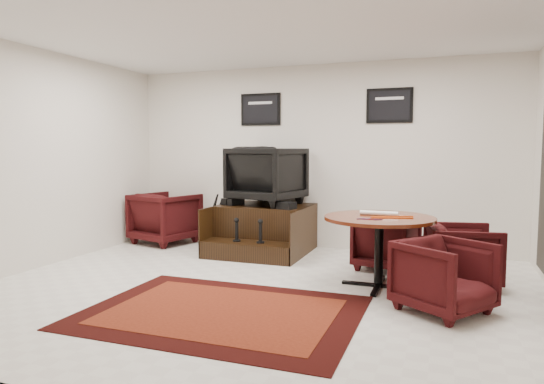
{
  "coord_description": "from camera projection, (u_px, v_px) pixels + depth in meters",
  "views": [
    {
      "loc": [
        1.92,
        -4.75,
        1.52
      ],
      "look_at": [
        -0.13,
        0.9,
        0.99
      ],
      "focal_mm": 32.0,
      "sensor_mm": 36.0,
      "label": 1
    }
  ],
  "objects": [
    {
      "name": "ground",
      "position": [
        255.0,
        290.0,
        5.23
      ],
      "size": [
        6.0,
        6.0,
        0.0
      ],
      "primitive_type": "plane",
      "color": "white",
      "rests_on": "ground"
    },
    {
      "name": "room_shell",
      "position": [
        295.0,
        124.0,
        5.05
      ],
      "size": [
        6.02,
        5.02,
        2.81
      ],
      "color": "silver",
      "rests_on": "ground"
    },
    {
      "name": "area_rug",
      "position": [
        222.0,
        312.0,
        4.52
      ],
      "size": [
        2.52,
        1.89,
        0.01
      ],
      "color": "black",
      "rests_on": "ground"
    },
    {
      "name": "shine_podium",
      "position": [
        264.0,
        230.0,
        7.21
      ],
      "size": [
        1.34,
        1.38,
        0.69
      ],
      "color": "black",
      "rests_on": "ground"
    },
    {
      "name": "shine_chair",
      "position": [
        267.0,
        173.0,
        7.27
      ],
      "size": [
        1.11,
        1.06,
        0.96
      ],
      "primitive_type": "imported",
      "rotation": [
        0.0,
        0.0,
        2.92
      ],
      "color": "black",
      "rests_on": "shine_podium"
    },
    {
      "name": "shoes_pair",
      "position": [
        233.0,
        201.0,
        7.25
      ],
      "size": [
        0.3,
        0.34,
        0.1
      ],
      "color": "black",
      "rests_on": "shine_podium"
    },
    {
      "name": "polish_kit",
      "position": [
        285.0,
        205.0,
        6.77
      ],
      "size": [
        0.32,
        0.26,
        0.1
      ],
      "primitive_type": "cube",
      "rotation": [
        0.0,
        0.0,
        -0.29
      ],
      "color": "black",
      "rests_on": "shine_podium"
    },
    {
      "name": "umbrella_black",
      "position": [
        210.0,
        221.0,
        7.3
      ],
      "size": [
        0.33,
        0.12,
        0.89
      ],
      "primitive_type": null,
      "color": "black",
      "rests_on": "ground"
    },
    {
      "name": "umbrella_hooked",
      "position": [
        215.0,
        222.0,
        7.43
      ],
      "size": [
        0.3,
        0.11,
        0.8
      ],
      "primitive_type": null,
      "color": "black",
      "rests_on": "ground"
    },
    {
      "name": "armchair_side",
      "position": [
        165.0,
        215.0,
        7.85
      ],
      "size": [
        1.07,
        1.03,
        0.9
      ],
      "primitive_type": "imported",
      "rotation": [
        0.0,
        0.0,
        2.87
      ],
      "color": "black",
      "rests_on": "ground"
    },
    {
      "name": "meeting_table",
      "position": [
        379.0,
        225.0,
        5.3
      ],
      "size": [
        1.2,
        1.2,
        0.79
      ],
      "color": "#3F1509",
      "rests_on": "ground"
    },
    {
      "name": "table_chair_back",
      "position": [
        387.0,
        241.0,
        6.13
      ],
      "size": [
        0.82,
        0.79,
        0.72
      ],
      "primitive_type": "imported",
      "rotation": [
        0.0,
        0.0,
        2.93
      ],
      "color": "black",
      "rests_on": "ground"
    },
    {
      "name": "table_chair_window",
      "position": [
        462.0,
        252.0,
        5.4
      ],
      "size": [
        0.81,
        0.84,
        0.75
      ],
      "primitive_type": "imported",
      "rotation": [
        0.0,
        0.0,
        1.75
      ],
      "color": "black",
      "rests_on": "ground"
    },
    {
      "name": "table_chair_corner",
      "position": [
        444.0,
        273.0,
        4.49
      ],
      "size": [
        0.98,
        0.99,
        0.75
      ],
      "primitive_type": "imported",
      "rotation": [
        0.0,
        0.0,
        0.95
      ],
      "color": "black",
      "rests_on": "ground"
    },
    {
      "name": "paper_roll",
      "position": [
        379.0,
        213.0,
        5.38
      ],
      "size": [
        0.42,
        0.05,
        0.05
      ],
      "primitive_type": "cylinder",
      "rotation": [
        0.0,
        1.57,
        -0.01
      ],
      "color": "white",
      "rests_on": "meeting_table"
    },
    {
      "name": "table_clutter",
      "position": [
        389.0,
        217.0,
        5.19
      ],
      "size": [
        0.56,
        0.4,
        0.01
      ],
      "color": "#D5470B",
      "rests_on": "meeting_table"
    }
  ]
}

